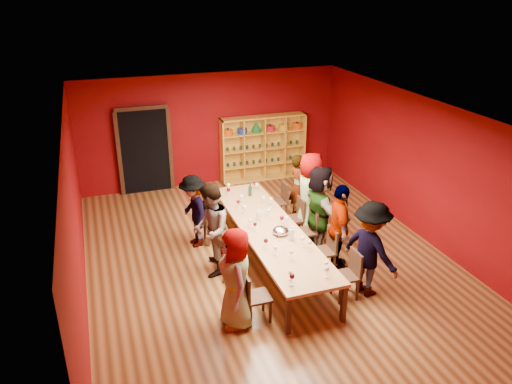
% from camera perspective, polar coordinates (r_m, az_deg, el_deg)
% --- Properties ---
extents(room_shell, '(7.10, 9.10, 3.04)m').
position_cam_1_polar(room_shell, '(9.42, 1.61, -0.05)').
color(room_shell, '#583117').
rests_on(room_shell, ground).
extents(tasting_table, '(1.10, 4.50, 0.75)m').
position_cam_1_polar(tasting_table, '(9.76, 1.56, -4.37)').
color(tasting_table, '#A87446').
rests_on(tasting_table, ground).
extents(doorway, '(1.40, 0.17, 2.30)m').
position_cam_1_polar(doorway, '(13.24, -12.60, 4.66)').
color(doorway, black).
rests_on(doorway, ground).
extents(shelving_unit, '(2.40, 0.40, 1.80)m').
position_cam_1_polar(shelving_unit, '(13.85, 0.76, 5.45)').
color(shelving_unit, gold).
rests_on(shelving_unit, ground).
extents(chair_person_left_0, '(0.42, 0.42, 0.89)m').
position_cam_1_polar(chair_person_left_0, '(8.27, -0.42, -11.63)').
color(chair_person_left_0, black).
rests_on(chair_person_left_0, ground).
extents(person_left_0, '(0.51, 0.87, 1.72)m').
position_cam_1_polar(person_left_0, '(8.00, -2.33, -9.84)').
color(person_left_0, '#5C7DBE').
rests_on(person_left_0, ground).
extents(chair_person_left_2, '(0.42, 0.42, 0.89)m').
position_cam_1_polar(chair_person_left_2, '(9.61, -3.57, -6.26)').
color(chair_person_left_2, black).
rests_on(chair_person_left_2, ground).
extents(person_left_2, '(0.73, 0.99, 1.81)m').
position_cam_1_polar(person_left_2, '(9.36, -5.21, -4.33)').
color(person_left_2, silver).
rests_on(person_left_2, ground).
extents(chair_person_left_3, '(0.42, 0.42, 0.89)m').
position_cam_1_polar(chair_person_left_3, '(10.60, -5.26, -3.34)').
color(chair_person_left_3, black).
rests_on(chair_person_left_3, ground).
extents(person_left_3, '(0.50, 1.04, 1.56)m').
position_cam_1_polar(person_left_3, '(10.41, -7.12, -2.19)').
color(person_left_3, '#141838').
rests_on(person_left_3, ground).
extents(chair_person_right_0, '(0.42, 0.42, 0.89)m').
position_cam_1_polar(chair_person_right_0, '(8.98, 10.63, -8.99)').
color(chair_person_right_0, black).
rests_on(chair_person_right_0, ground).
extents(person_right_0, '(0.81, 1.24, 1.78)m').
position_cam_1_polar(person_right_0, '(8.96, 12.95, -6.37)').
color(person_right_0, beige).
rests_on(person_right_0, ground).
extents(chair_person_right_1, '(0.42, 0.42, 0.89)m').
position_cam_1_polar(chair_person_right_1, '(9.64, 8.08, -6.36)').
color(chair_person_right_1, black).
rests_on(chair_person_right_1, ground).
extents(person_right_1, '(0.73, 1.12, 1.76)m').
position_cam_1_polar(person_right_1, '(9.57, 9.50, -4.11)').
color(person_right_1, '#5C82BE').
rests_on(person_right_1, ground).
extents(chair_person_right_2, '(0.42, 0.42, 0.89)m').
position_cam_1_polar(chair_person_right_2, '(10.31, 5.97, -4.17)').
color(chair_person_right_2, black).
rests_on(chair_person_right_2, ground).
extents(person_right_2, '(0.49, 1.70, 1.83)m').
position_cam_1_polar(person_right_2, '(10.22, 7.32, -1.86)').
color(person_right_2, pink).
rests_on(person_right_2, ground).
extents(chair_person_right_3, '(0.42, 0.42, 0.89)m').
position_cam_1_polar(chair_person_right_3, '(10.81, 4.61, -2.75)').
color(chair_person_right_3, black).
rests_on(chair_person_right_3, ground).
extents(person_right_3, '(0.52, 0.93, 1.89)m').
position_cam_1_polar(person_right_3, '(10.74, 6.15, -0.36)').
color(person_right_3, '#161C3C').
rests_on(person_right_3, ground).
extents(chair_person_right_4, '(0.42, 0.42, 0.89)m').
position_cam_1_polar(chair_person_right_4, '(11.59, 2.79, -0.83)').
color(chair_person_right_4, black).
rests_on(chair_person_right_4, ground).
extents(person_right_4, '(0.43, 0.57, 1.53)m').
position_cam_1_polar(person_right_4, '(11.64, 4.77, 0.67)').
color(person_right_4, pink).
rests_on(person_right_4, ground).
extents(wine_glass_0, '(0.08, 0.08, 0.21)m').
position_cam_1_polar(wine_glass_0, '(9.06, 5.34, -5.35)').
color(wine_glass_0, silver).
rests_on(wine_glass_0, tasting_table).
extents(wine_glass_1, '(0.08, 0.08, 0.21)m').
position_cam_1_polar(wine_glass_1, '(11.30, -3.16, 0.74)').
color(wine_glass_1, silver).
rests_on(wine_glass_1, tasting_table).
extents(wine_glass_2, '(0.07, 0.07, 0.18)m').
position_cam_1_polar(wine_glass_2, '(8.11, 3.96, -9.21)').
color(wine_glass_2, silver).
rests_on(wine_glass_2, tasting_table).
extents(wine_glass_3, '(0.09, 0.09, 0.22)m').
position_cam_1_polar(wine_glass_3, '(9.73, 3.52, -3.11)').
color(wine_glass_3, silver).
rests_on(wine_glass_3, tasting_table).
extents(wine_glass_4, '(0.08, 0.08, 0.19)m').
position_cam_1_polar(wine_glass_4, '(9.24, 2.65, -4.73)').
color(wine_glass_4, silver).
rests_on(wine_glass_4, tasting_table).
extents(wine_glass_5, '(0.09, 0.09, 0.21)m').
position_cam_1_polar(wine_glass_5, '(10.54, 1.75, -0.93)').
color(wine_glass_5, silver).
rests_on(wine_glass_5, tasting_table).
extents(wine_glass_6, '(0.08, 0.08, 0.21)m').
position_cam_1_polar(wine_glass_6, '(10.06, 1.45, -2.19)').
color(wine_glass_6, silver).
rests_on(wine_glass_6, tasting_table).
extents(wine_glass_7, '(0.08, 0.08, 0.20)m').
position_cam_1_polar(wine_glass_7, '(11.32, 0.10, 0.79)').
color(wine_glass_7, silver).
rests_on(wine_glass_7, tasting_table).
extents(wine_glass_8, '(0.07, 0.07, 0.18)m').
position_cam_1_polar(wine_glass_8, '(8.42, 8.03, -8.09)').
color(wine_glass_8, silver).
rests_on(wine_glass_8, tasting_table).
extents(wine_glass_9, '(0.07, 0.07, 0.18)m').
position_cam_1_polar(wine_glass_9, '(9.56, -0.11, -3.75)').
color(wine_glass_9, silver).
rests_on(wine_glass_9, tasting_table).
extents(wine_glass_10, '(0.08, 0.08, 0.20)m').
position_cam_1_polar(wine_glass_10, '(8.96, 1.14, -5.64)').
color(wine_glass_10, silver).
rests_on(wine_glass_10, tasting_table).
extents(wine_glass_11, '(0.08, 0.08, 0.21)m').
position_cam_1_polar(wine_glass_11, '(8.22, 8.10, -8.73)').
color(wine_glass_11, silver).
rests_on(wine_glass_11, tasting_table).
extents(wine_glass_12, '(0.09, 0.09, 0.22)m').
position_cam_1_polar(wine_glass_12, '(10.68, -1.69, -0.58)').
color(wine_glass_12, silver).
rests_on(wine_glass_12, tasting_table).
extents(wine_glass_13, '(0.08, 0.08, 0.19)m').
position_cam_1_polar(wine_glass_13, '(8.66, 4.07, -6.89)').
color(wine_glass_13, silver).
rests_on(wine_glass_13, tasting_table).
extents(wine_glass_14, '(0.08, 0.08, 0.21)m').
position_cam_1_polar(wine_glass_14, '(9.77, 2.97, -3.03)').
color(wine_glass_14, silver).
rests_on(wine_glass_14, tasting_table).
extents(wine_glass_15, '(0.09, 0.09, 0.21)m').
position_cam_1_polar(wine_glass_15, '(8.94, 6.13, -5.78)').
color(wine_glass_15, silver).
rests_on(wine_glass_15, tasting_table).
extents(wine_glass_16, '(0.09, 0.09, 0.22)m').
position_cam_1_polar(wine_glass_16, '(7.97, 4.14, -9.65)').
color(wine_glass_16, silver).
rests_on(wine_glass_16, tasting_table).
extents(wine_glass_17, '(0.08, 0.08, 0.21)m').
position_cam_1_polar(wine_glass_17, '(11.06, -3.16, 0.21)').
color(wine_glass_17, silver).
rests_on(wine_glass_17, tasting_table).
extents(wine_glass_18, '(0.09, 0.09, 0.21)m').
position_cam_1_polar(wine_glass_18, '(10.20, -1.34, -1.79)').
color(wine_glass_18, silver).
rests_on(wine_glass_18, tasting_table).
extents(wine_glass_19, '(0.08, 0.08, 0.19)m').
position_cam_1_polar(wine_glass_19, '(8.76, 2.25, -6.44)').
color(wine_glass_19, silver).
rests_on(wine_glass_19, tasting_table).
extents(wine_glass_20, '(0.08, 0.08, 0.20)m').
position_cam_1_polar(wine_glass_20, '(11.39, -0.06, 0.91)').
color(wine_glass_20, silver).
rests_on(wine_glass_20, tasting_table).
extents(wine_glass_21, '(0.08, 0.08, 0.19)m').
position_cam_1_polar(wine_glass_21, '(10.49, -2.03, -1.17)').
color(wine_glass_21, silver).
rests_on(wine_glass_21, tasting_table).
extents(wine_glass_22, '(0.08, 0.08, 0.19)m').
position_cam_1_polar(wine_glass_22, '(10.66, 0.89, -0.73)').
color(wine_glass_22, silver).
rests_on(wine_glass_22, tasting_table).
extents(wine_glass_23, '(0.08, 0.08, 0.19)m').
position_cam_1_polar(wine_glass_23, '(9.68, -0.68, -3.35)').
color(wine_glass_23, silver).
rests_on(wine_glass_23, tasting_table).
extents(spittoon_bowl, '(0.31, 0.31, 0.17)m').
position_cam_1_polar(spittoon_bowl, '(9.47, 2.83, -4.46)').
color(spittoon_bowl, '#B1B3B8').
rests_on(spittoon_bowl, tasting_table).
extents(carafe_a, '(0.12, 0.12, 0.24)m').
position_cam_1_polar(carafe_a, '(9.96, 0.30, -2.75)').
color(carafe_a, silver).
rests_on(carafe_a, tasting_table).
extents(carafe_b, '(0.13, 0.13, 0.28)m').
position_cam_1_polar(carafe_b, '(9.26, 4.06, -4.83)').
color(carafe_b, silver).
rests_on(carafe_b, tasting_table).
extents(wine_bottle, '(0.10, 0.10, 0.31)m').
position_cam_1_polar(wine_bottle, '(11.09, -0.68, 0.13)').
color(wine_bottle, black).
rests_on(wine_bottle, tasting_table).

